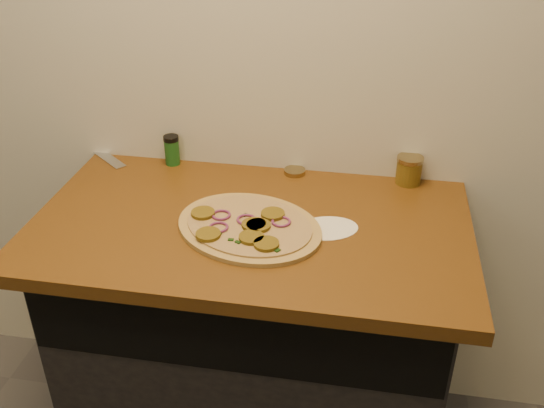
% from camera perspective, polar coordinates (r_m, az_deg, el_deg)
% --- Properties ---
extents(cabinet, '(1.10, 0.60, 0.86)m').
position_cam_1_polar(cabinet, '(1.98, -1.60, -12.77)').
color(cabinet, black).
rests_on(cabinet, ground).
extents(countertop, '(1.20, 0.70, 0.04)m').
position_cam_1_polar(countertop, '(1.68, -2.02, -2.17)').
color(countertop, brown).
rests_on(countertop, cabinet).
extents(pizza, '(0.53, 0.53, 0.03)m').
position_cam_1_polar(pizza, '(1.62, -2.22, -2.12)').
color(pizza, tan).
rests_on(pizza, countertop).
extents(chefs_knife, '(0.23, 0.20, 0.02)m').
position_cam_1_polar(chefs_knife, '(2.13, -16.08, 4.89)').
color(chefs_knife, '#B7BAC1').
rests_on(chefs_knife, countertop).
extents(mason_jar_lid, '(0.08, 0.08, 0.01)m').
position_cam_1_polar(mason_jar_lid, '(1.91, 2.15, 3.08)').
color(mason_jar_lid, '#917E54').
rests_on(mason_jar_lid, countertop).
extents(salsa_jar, '(0.08, 0.08, 0.09)m').
position_cam_1_polar(salsa_jar, '(1.88, 12.77, 3.15)').
color(salsa_jar, '#952B0E').
rests_on(salsa_jar, countertop).
extents(spice_shaker, '(0.05, 0.05, 0.10)m').
position_cam_1_polar(spice_shaker, '(1.98, -9.40, 5.04)').
color(spice_shaker, '#1C591D').
rests_on(spice_shaker, countertop).
extents(flour_spill, '(0.22, 0.22, 0.00)m').
position_cam_1_polar(flour_spill, '(1.64, 5.20, -2.29)').
color(flour_spill, white).
rests_on(flour_spill, countertop).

